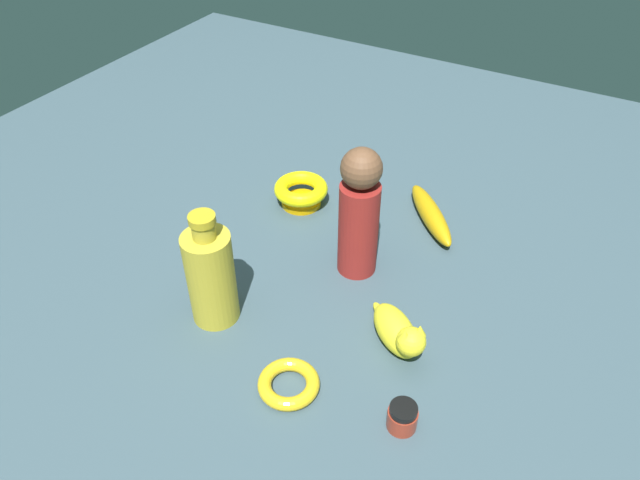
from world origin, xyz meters
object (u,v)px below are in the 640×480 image
(bowl, at_px, (301,191))
(bottle_tall, at_px, (211,275))
(nail_polish_jar, at_px, (402,417))
(cat_figurine, at_px, (399,332))
(bangle, at_px, (289,384))
(banana, at_px, (431,214))
(person_figure_adult, at_px, (359,213))

(bowl, relative_size, bottle_tall, 0.53)
(nail_polish_jar, bearing_deg, cat_figurine, -153.73)
(bangle, relative_size, banana, 0.46)
(bowl, relative_size, person_figure_adult, 0.44)
(cat_figurine, relative_size, banana, 0.62)
(cat_figurine, distance_m, bottle_tall, 0.30)
(bottle_tall, height_order, bangle, bottle_tall)
(bowl, distance_m, person_figure_adult, 0.24)
(bangle, relative_size, nail_polish_jar, 2.17)
(bowl, distance_m, bottle_tall, 0.34)
(bottle_tall, distance_m, bangle, 0.21)
(person_figure_adult, distance_m, nail_polish_jar, 0.35)
(bowl, height_order, nail_polish_jar, bowl)
(cat_figurine, xyz_separation_m, person_figure_adult, (-0.13, -0.14, 0.09))
(cat_figurine, height_order, nail_polish_jar, cat_figurine)
(cat_figurine, bearing_deg, bangle, -35.03)
(cat_figurine, xyz_separation_m, bottle_tall, (0.08, -0.29, 0.06))
(cat_figurine, xyz_separation_m, banana, (-0.32, -0.07, -0.01))
(bangle, bearing_deg, bottle_tall, -110.11)
(bowl, height_order, bottle_tall, bottle_tall)
(bowl, height_order, person_figure_adult, person_figure_adult)
(cat_figurine, relative_size, bangle, 1.34)
(cat_figurine, relative_size, person_figure_adult, 0.50)
(person_figure_adult, bearing_deg, bottle_tall, -34.32)
(person_figure_adult, height_order, banana, person_figure_adult)
(cat_figurine, height_order, person_figure_adult, person_figure_adult)
(cat_figurine, height_order, bottle_tall, bottle_tall)
(person_figure_adult, relative_size, banana, 1.25)
(bangle, height_order, banana, banana)
(bottle_tall, height_order, person_figure_adult, person_figure_adult)
(person_figure_adult, bearing_deg, bowl, -122.24)
(bottle_tall, distance_m, nail_polish_jar, 0.36)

